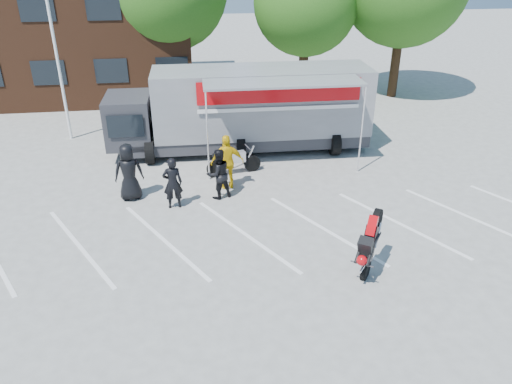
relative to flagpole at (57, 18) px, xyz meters
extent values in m
plane|color=#A3A39E|center=(6.24, -10.00, -5.05)|extent=(100.00, 100.00, 0.00)
cube|color=white|center=(6.24, -9.00, -5.05)|extent=(18.09, 13.33, 0.01)
cube|color=#4E2A19|center=(-3.76, 8.00, -1.55)|extent=(18.00, 8.00, 7.00)
cylinder|color=white|center=(-0.26, 0.00, -1.05)|extent=(0.12, 0.12, 8.00)
cylinder|color=#382314|center=(4.24, 6.00, -3.43)|extent=(0.50, 0.50, 3.24)
cylinder|color=#382314|center=(11.24, 5.00, -3.61)|extent=(0.50, 0.50, 2.88)
sphere|color=#215615|center=(11.24, 5.00, -0.09)|extent=(5.44, 5.44, 5.44)
cylinder|color=#382314|center=(16.24, 4.50, -3.34)|extent=(0.50, 0.50, 3.42)
imported|color=black|center=(2.89, -6.18, -4.07)|extent=(1.03, 0.75, 1.96)
imported|color=black|center=(4.33, -6.99, -4.18)|extent=(0.67, 0.47, 1.74)
imported|color=black|center=(5.84, -6.49, -4.18)|extent=(1.04, 0.93, 1.75)
imported|color=yellow|center=(6.19, -5.79, -4.07)|extent=(1.16, 0.51, 1.96)
camera|label=1|loc=(5.06, -21.60, 2.82)|focal=35.00mm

